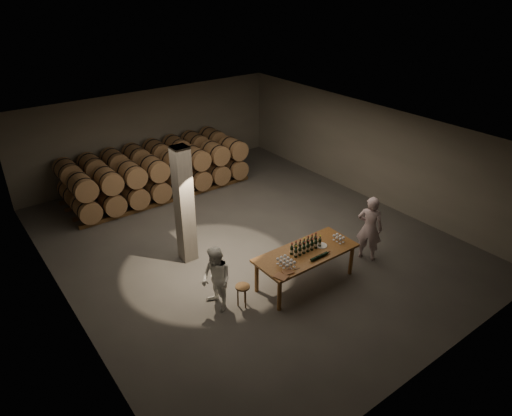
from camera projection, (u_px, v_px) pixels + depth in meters
room at (184, 206)px, 11.67m from camera, size 12.00×12.00×12.00m
tasting_table at (306, 255)px, 11.08m from camera, size 2.60×1.10×0.90m
barrel_stack_back at (148, 164)px, 16.22m from camera, size 6.26×0.95×1.57m
barrel_stack_front at (166, 176)px, 15.23m from camera, size 6.26×0.95×1.57m
bottle_cluster at (306, 246)px, 11.04m from camera, size 0.86×0.23×0.32m
lying_bottles at (320, 256)px, 10.79m from camera, size 0.61×0.08×0.08m
glass_cluster_left at (286, 261)px, 10.48m from camera, size 0.30×0.41×0.17m
glass_cluster_right at (339, 237)px, 11.41m from camera, size 0.19×0.30×0.16m
plate at (321, 245)px, 11.27m from camera, size 0.30×0.30×0.02m
notebook_near at (288, 272)px, 10.27m from camera, size 0.26×0.22×0.03m
notebook_corner at (281, 277)px, 10.13m from camera, size 0.31×0.35×0.03m
pen at (297, 269)px, 10.40m from camera, size 0.12×0.05×0.01m
stool at (243, 290)px, 10.44m from camera, size 0.34×0.34×0.56m
person_man at (370, 228)px, 12.00m from camera, size 0.71×0.80×1.84m
person_woman at (216, 279)px, 10.22m from camera, size 0.63×0.79×1.60m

